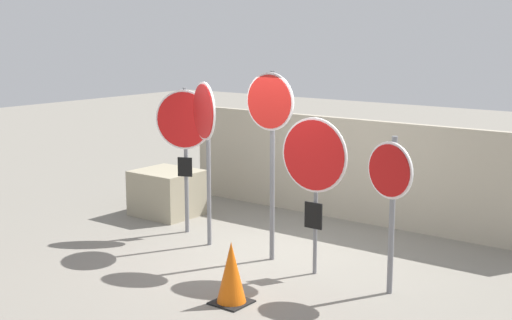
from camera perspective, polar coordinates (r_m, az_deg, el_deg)
The scene contains 9 objects.
ground_plane at distance 9.97m, azimuth 1.11°, elevation -7.81°, with size 40.00×40.00×0.00m, color gray.
fence_back at distance 11.73m, azimuth 8.13°, elevation -0.86°, with size 6.78×0.12×1.69m.
stop_sign_0 at distance 10.86m, azimuth -5.75°, elevation 2.45°, with size 0.84×0.38×2.25m.
stop_sign_1 at distance 10.16m, azimuth -4.12°, elevation 2.89°, with size 0.74×0.41×2.39m.
stop_sign_2 at distance 9.44m, azimuth 1.16°, elevation 3.09°, with size 0.77×0.13×2.58m.
stop_sign_3 at distance 8.96m, azimuth 4.67°, elevation -0.23°, with size 0.95×0.11×2.04m.
stop_sign_4 at distance 8.43m, azimuth 10.70°, elevation -1.95°, with size 0.66×0.21×1.90m.
traffic_cone_0 at distance 8.28m, azimuth -1.99°, elevation -9.03°, with size 0.41×0.41×0.74m.
storage_crate at distance 12.21m, azimuth -7.11°, elevation -2.61°, with size 1.04×0.93×0.77m.
Camera 1 is at (5.59, -7.65, 3.12)m, focal length 50.00 mm.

